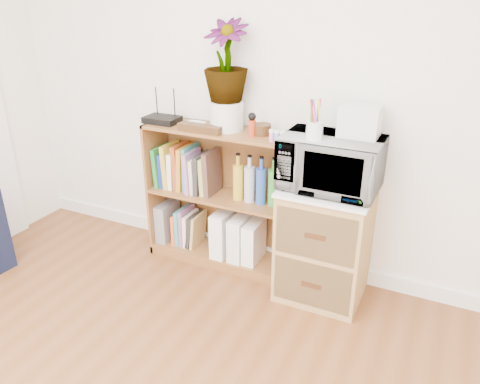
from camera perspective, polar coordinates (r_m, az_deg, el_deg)
The scene contains 21 objects.
skirting_board at distance 3.32m, azimuth 4.21°, elevation -7.60°, with size 4.00×0.02×0.10m, color white.
bookshelf at distance 3.13m, azimuth -2.46°, elevation -0.73°, with size 1.00×0.30×0.95m, color brown.
wicker_unit at distance 2.89m, azimuth 10.24°, elevation -6.20°, with size 0.50×0.45×0.70m, color #9E7542.
microwave at distance 2.66m, azimuth 10.99°, elevation 3.48°, with size 0.55×0.37×0.30m, color silver.
pen_cup at distance 2.54m, azimuth 9.06°, elevation 7.43°, with size 0.09×0.09×0.10m, color silver.
small_appliance at distance 2.64m, azimuth 14.43°, elevation 8.40°, with size 0.21×0.18×0.17m, color silver.
router at distance 3.15m, azimuth -9.47°, elevation 8.71°, with size 0.23×0.15×0.04m, color black.
white_bowl at distance 3.01m, azimuth -5.55°, elevation 8.12°, with size 0.13×0.13×0.03m, color silver.
plant_pot at distance 2.94m, azimuth -1.64°, elevation 9.31°, with size 0.21×0.21×0.18m, color silver.
potted_plant at distance 2.88m, azimuth -1.72°, elevation 15.68°, with size 0.27×0.27×0.48m, color #3E7D32.
trinket_box at distance 2.91m, azimuth -4.86°, elevation 7.74°, with size 0.29×0.07×0.05m, color #351F0E.
kokeshi_doll at distance 2.82m, azimuth 1.47°, elevation 7.80°, with size 0.04×0.04×0.10m, color #AA3014.
wooden_bowl at distance 2.85m, azimuth 2.65°, elevation 7.63°, with size 0.11×0.11×0.07m, color #3A210F.
paint_jars at distance 2.71m, azimuth 4.52°, elevation 6.64°, with size 0.11×0.04×0.06m, color pink.
file_box at distance 3.46m, azimuth -8.80°, elevation -3.45°, with size 0.08×0.22×0.28m, color gray.
magazine_holder_left at distance 3.22m, azimuth -1.97°, elevation -4.89°, with size 0.10×0.25×0.32m, color white.
magazine_holder_mid at distance 3.18m, azimuth 0.07°, elevation -5.46°, with size 0.10×0.24×0.30m, color white.
magazine_holder_right at distance 3.15m, azimuth 1.70°, elevation -6.02°, with size 0.09×0.22×0.28m, color white.
cookbooks at distance 3.19m, azimuth -6.48°, elevation 2.77°, with size 0.43×0.20×0.31m.
liquor_bottles at distance 2.96m, azimuth 2.00°, elevation 1.48°, with size 0.31×0.07×0.31m.
lower_books at distance 3.38m, azimuth -6.30°, elevation -4.28°, with size 0.20×0.19×0.27m.
Camera 1 is at (1.00, -0.41, 1.77)m, focal length 35.00 mm.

